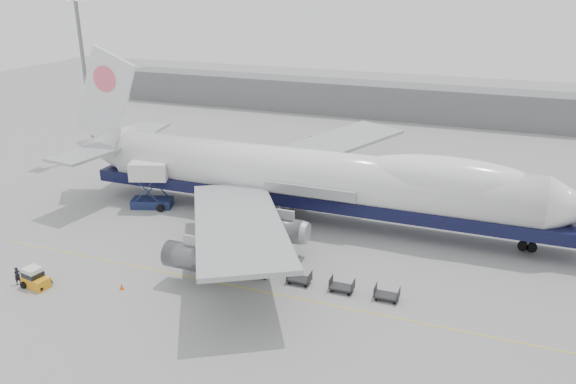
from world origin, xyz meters
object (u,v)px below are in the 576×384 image
at_px(catering_truck, 150,182).
at_px(baggage_tug, 35,278).
at_px(airliner, 316,177).
at_px(ground_worker, 18,276).

relative_size(catering_truck, baggage_tug, 2.11).
bearing_deg(airliner, baggage_tug, -129.46).
height_order(airliner, baggage_tug, airliner).
distance_m(airliner, catering_truck, 21.65).
bearing_deg(ground_worker, airliner, -21.36).
height_order(airliner, catering_truck, airliner).
bearing_deg(baggage_tug, catering_truck, 102.48).
relative_size(airliner, catering_truck, 10.93).
bearing_deg(baggage_tug, airliner, 60.88).
bearing_deg(catering_truck, ground_worker, -110.71).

